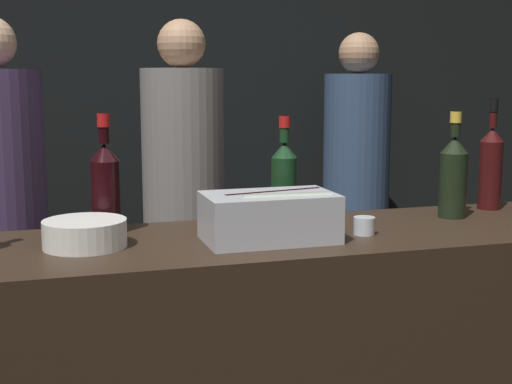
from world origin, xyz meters
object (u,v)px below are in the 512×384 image
(champagne_bottle, at_px, (453,174))
(red_wine_bottle_tall, at_px, (105,185))
(ice_bin_with_bottles, at_px, (272,214))
(person_grey_polo, at_px, (356,176))
(red_wine_bottle_black_foil, at_px, (491,165))
(candle_votive, at_px, (364,226))
(bowl_white, at_px, (85,233))
(person_in_hoodie, at_px, (184,192))
(red_wine_bottle_burgundy, at_px, (284,177))

(champagne_bottle, height_order, red_wine_bottle_tall, red_wine_bottle_tall)
(champagne_bottle, bearing_deg, ice_bin_with_bottles, -167.47)
(champagne_bottle, relative_size, person_grey_polo, 0.20)
(ice_bin_with_bottles, xyz_separation_m, red_wine_bottle_black_foil, (0.84, 0.24, 0.07))
(candle_votive, xyz_separation_m, red_wine_bottle_tall, (-0.69, 0.23, 0.11))
(champagne_bottle, distance_m, red_wine_bottle_tall, 1.06)
(ice_bin_with_bottles, xyz_separation_m, red_wine_bottle_tall, (-0.42, 0.22, 0.07))
(bowl_white, xyz_separation_m, person_in_hoodie, (0.50, 1.25, -0.11))
(candle_votive, distance_m, red_wine_bottle_black_foil, 0.63)
(champagne_bottle, bearing_deg, red_wine_bottle_burgundy, 166.83)
(person_grey_polo, bearing_deg, person_in_hoodie, -9.19)
(ice_bin_with_bottles, xyz_separation_m, champagne_bottle, (0.64, 0.14, 0.07))
(person_in_hoodie, xyz_separation_m, person_grey_polo, (0.99, 0.32, -0.01))
(bowl_white, bearing_deg, candle_votive, -5.48)
(ice_bin_with_bottles, height_order, person_in_hoodie, person_in_hoodie)
(bowl_white, height_order, champagne_bottle, champagne_bottle)
(ice_bin_with_bottles, bearing_deg, bowl_white, 172.20)
(red_wine_bottle_burgundy, height_order, red_wine_bottle_tall, red_wine_bottle_tall)
(ice_bin_with_bottles, relative_size, bowl_white, 1.62)
(bowl_white, relative_size, red_wine_bottle_black_foil, 0.59)
(ice_bin_with_bottles, height_order, person_grey_polo, person_grey_polo)
(person_in_hoodie, bearing_deg, red_wine_bottle_black_foil, -6.00)
(candle_votive, relative_size, red_wine_bottle_black_foil, 0.16)
(candle_votive, bearing_deg, red_wine_bottle_tall, 161.74)
(red_wine_bottle_black_foil, relative_size, red_wine_bottle_tall, 1.09)
(red_wine_bottle_tall, bearing_deg, person_in_hoodie, 68.44)
(candle_votive, bearing_deg, person_in_hoodie, 101.07)
(bowl_white, bearing_deg, red_wine_bottle_burgundy, 17.81)
(champagne_bottle, relative_size, person_in_hoodie, 0.19)
(bowl_white, xyz_separation_m, champagne_bottle, (1.13, 0.08, 0.10))
(bowl_white, relative_size, candle_votive, 3.58)
(bowl_white, height_order, red_wine_bottle_burgundy, red_wine_bottle_burgundy)
(bowl_white, relative_size, champagne_bottle, 0.65)
(red_wine_bottle_burgundy, relative_size, red_wine_bottle_tall, 0.95)
(bowl_white, xyz_separation_m, red_wine_bottle_burgundy, (0.61, 0.20, 0.09))
(bowl_white, distance_m, red_wine_bottle_burgundy, 0.65)
(red_wine_bottle_tall, bearing_deg, champagne_bottle, -4.23)
(candle_votive, distance_m, person_grey_polo, 1.80)
(bowl_white, distance_m, champagne_bottle, 1.14)
(ice_bin_with_bottles, bearing_deg, red_wine_bottle_black_foil, 15.63)
(candle_votive, height_order, champagne_bottle, champagne_bottle)
(bowl_white, relative_size, red_wine_bottle_tall, 0.64)
(champagne_bottle, xyz_separation_m, person_in_hoodie, (-0.63, 1.17, -0.21))
(red_wine_bottle_black_foil, bearing_deg, person_grey_polo, 83.54)
(bowl_white, xyz_separation_m, person_grey_polo, (1.49, 1.56, -0.12))
(red_wine_bottle_tall, bearing_deg, person_grey_polo, 44.86)
(red_wine_bottle_black_foil, height_order, person_in_hoodie, person_in_hoodie)
(candle_votive, bearing_deg, person_grey_polo, 66.01)
(bowl_white, bearing_deg, person_grey_polo, 46.47)
(red_wine_bottle_burgundy, xyz_separation_m, person_in_hoodie, (-0.11, 1.05, -0.20))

